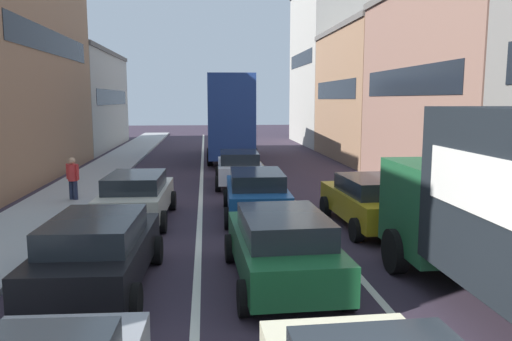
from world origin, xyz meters
name	(u,v)px	position (x,y,z in m)	size (l,w,h in m)	color
sidewalk_left	(89,181)	(-6.70, 20.00, 0.07)	(2.60, 64.00, 0.14)	#A5A5A5
lane_stripe_left	(202,181)	(-1.70, 20.00, 0.01)	(0.16, 60.00, 0.01)	silver
lane_stripe_right	(275,180)	(1.70, 20.00, 0.01)	(0.16, 60.00, 0.01)	silver
building_row_right	(415,76)	(9.90, 23.79, 4.97)	(7.20, 43.90, 12.92)	#B2ADA3
sedan_centre_lane_second	(282,246)	(0.01, 6.95, 0.80)	(2.18, 4.36, 1.49)	#19592D
wagon_left_lane_second	(98,251)	(-3.60, 6.98, 0.80)	(2.19, 4.36, 1.49)	black
hatchback_centre_lane_third	(256,193)	(0.08, 12.71, 0.80)	(2.16, 4.35, 1.49)	#194C8C
sedan_left_lane_third	(137,196)	(-3.60, 12.54, 0.80)	(2.17, 4.35, 1.49)	beige
coupe_centre_lane_fourth	(239,167)	(-0.06, 18.66, 0.80)	(2.15, 4.34, 1.49)	silver
sedan_right_lane_behind_truck	(371,200)	(3.27, 11.15, 0.80)	(2.19, 4.36, 1.49)	#B29319
bus_mid_queue_primary	(232,114)	(0.15, 28.36, 2.83)	(3.19, 10.61, 5.06)	navy
pedestrian_near_kerb	(73,177)	(-6.23, 15.50, 0.95)	(0.49, 0.34, 1.66)	#262D47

